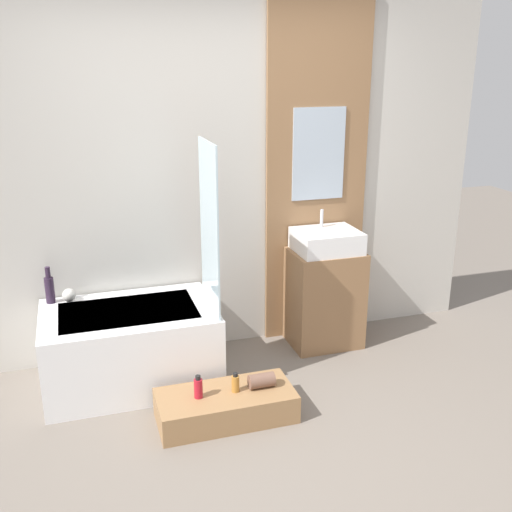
% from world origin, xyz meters
% --- Properties ---
extents(ground_plane, '(12.00, 12.00, 0.00)m').
position_xyz_m(ground_plane, '(0.00, 0.00, 0.00)').
color(ground_plane, slate).
extents(wall_tiled_back, '(4.20, 0.06, 2.60)m').
position_xyz_m(wall_tiled_back, '(0.00, 1.58, 1.30)').
color(wall_tiled_back, beige).
rests_on(wall_tiled_back, ground_plane).
extents(wall_wood_accent, '(0.79, 0.04, 2.60)m').
position_xyz_m(wall_wood_accent, '(0.80, 1.53, 1.31)').
color(wall_wood_accent, '#8E6642').
rests_on(wall_wood_accent, ground_plane).
extents(bathtub, '(1.13, 0.75, 0.53)m').
position_xyz_m(bathtub, '(-0.68, 1.16, 0.27)').
color(bathtub, white).
rests_on(bathtub, ground_plane).
extents(glass_shower_screen, '(0.01, 0.47, 1.10)m').
position_xyz_m(glass_shower_screen, '(-0.15, 1.04, 1.08)').
color(glass_shower_screen, silver).
rests_on(glass_shower_screen, bathtub).
extents(wooden_step_bench, '(0.83, 0.38, 0.18)m').
position_xyz_m(wooden_step_bench, '(-0.19, 0.53, 0.09)').
color(wooden_step_bench, '#997047').
rests_on(wooden_step_bench, ground_plane).
extents(vanity_cabinet, '(0.52, 0.40, 0.75)m').
position_xyz_m(vanity_cabinet, '(0.80, 1.31, 0.37)').
color(vanity_cabinet, '#8E6642').
rests_on(vanity_cabinet, ground_plane).
extents(sink, '(0.46, 0.38, 0.29)m').
position_xyz_m(sink, '(0.80, 1.31, 0.83)').
color(sink, white).
rests_on(sink, vanity_cabinet).
extents(vase_tall_dark, '(0.06, 0.06, 0.26)m').
position_xyz_m(vase_tall_dark, '(-1.17, 1.45, 0.63)').
color(vase_tall_dark, '#2D1E33').
rests_on(vase_tall_dark, bathtub).
extents(vase_round_light, '(0.09, 0.09, 0.09)m').
position_xyz_m(vase_round_light, '(-1.05, 1.43, 0.57)').
color(vase_round_light, silver).
rests_on(vase_round_light, bathtub).
extents(bottle_soap_primary, '(0.05, 0.05, 0.15)m').
position_xyz_m(bottle_soap_primary, '(-0.35, 0.53, 0.24)').
color(bottle_soap_primary, '#B21928').
rests_on(bottle_soap_primary, wooden_step_bench).
extents(bottle_soap_secondary, '(0.05, 0.05, 0.12)m').
position_xyz_m(bottle_soap_secondary, '(-0.12, 0.53, 0.23)').
color(bottle_soap_secondary, '#B2752D').
rests_on(bottle_soap_secondary, wooden_step_bench).
extents(towel_roll, '(0.16, 0.09, 0.09)m').
position_xyz_m(towel_roll, '(0.04, 0.53, 0.22)').
color(towel_roll, brown).
rests_on(towel_roll, wooden_step_bench).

